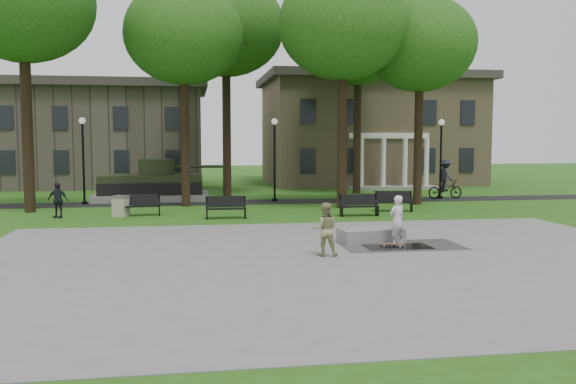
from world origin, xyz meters
The scene contains 27 objects.
ground centered at (0.00, 0.00, 0.00)m, with size 120.00×120.00×0.00m, color #274C11.
plaza centered at (0.00, -5.00, 0.01)m, with size 22.00×16.00×0.02m, color gray.
footpath centered at (0.00, 12.00, 0.01)m, with size 44.00×2.60×0.01m, color black.
building_right centered at (10.00, 26.00, 4.34)m, with size 17.00×12.00×8.60m.
building_left centered at (-11.00, 26.50, 3.60)m, with size 15.00×10.00×7.20m, color #4C443D.
tree_0 centered at (-12.00, 9.00, 10.03)m, with size 6.80×6.80×12.97m.
tree_1 centered at (-4.50, 10.50, 8.95)m, with size 6.20×6.20×11.63m.
tree_2 centered at (3.50, 8.50, 9.32)m, with size 6.60×6.60×12.16m.
tree_3 centered at (8.00, 9.50, 8.60)m, with size 6.00×6.00×11.19m.
tree_4 centered at (-2.00, 16.00, 10.39)m, with size 7.20×7.20×13.50m.
tree_5 centered at (6.50, 16.50, 9.67)m, with size 6.40×6.40×12.44m.
lamp_left centered at (-10.00, 12.30, 2.79)m, with size 0.36×0.36×4.73m.
lamp_mid centered at (0.50, 12.30, 2.79)m, with size 0.36×0.36×4.73m.
lamp_right centered at (10.50, 12.30, 2.79)m, with size 0.36×0.36×4.73m.
tank_monument centered at (-6.46, 14.00, 0.86)m, with size 7.45×3.40×2.40m.
puddle centered at (2.51, -3.11, 0.02)m, with size 2.20×1.20×0.00m, color black.
concrete_block centered at (1.95, -1.95, 0.24)m, with size 2.20×1.00×0.45m, color gray.
skateboard centered at (2.39, -2.92, 0.06)m, with size 0.78×0.20×0.07m, color brown.
skateboarder centered at (2.60, -2.74, 0.86)m, with size 0.61×0.40×1.67m, color silver.
friend_watching centered at (-0.20, -4.24, 0.84)m, with size 0.79×0.62×1.63m, color #94905F.
pedestrian_walker centered at (-10.19, 6.52, 0.81)m, with size 0.95×0.40×1.62m, color black.
cyclist centered at (10.74, 12.14, 0.96)m, with size 2.25×1.30×2.36m.
park_bench_0 centered at (-6.55, 6.73, 0.52)m, with size 1.82×0.62×1.00m.
park_bench_1 centered at (-2.68, 5.15, 0.52)m, with size 1.81×0.55×1.00m.
park_bench_2 centered at (3.47, 5.09, 0.52)m, with size 1.80×0.53×1.00m.
park_bench_3 centered at (5.64, 6.57, 0.52)m, with size 1.85×0.85×1.00m.
trash_bin centered at (-7.44, 6.68, 0.49)m, with size 0.86×0.86×0.96m.
Camera 1 is at (-4.16, -22.14, 3.57)m, focal length 38.00 mm.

